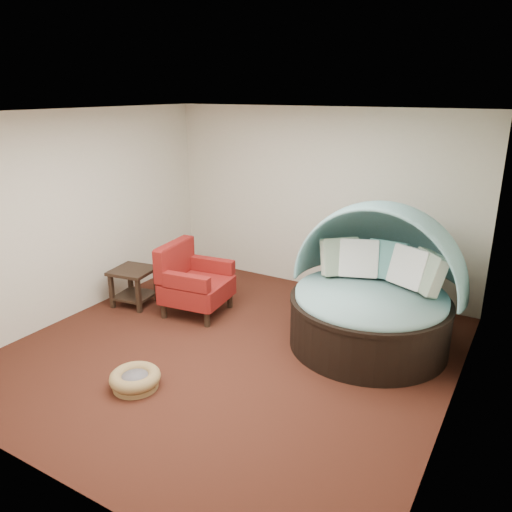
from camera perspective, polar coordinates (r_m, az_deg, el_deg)
The scene contains 10 objects.
floor at distance 6.20m, azimuth -2.85°, elevation -10.78°, with size 5.00×5.00×0.00m, color #431E13.
wall_back at distance 7.79m, azimuth 7.15°, elevation 6.29°, with size 5.00×5.00×0.00m, color beige.
wall_front at distance 3.95m, azimuth -23.59°, elevation -7.50°, with size 5.00×5.00×0.00m, color beige.
wall_left at distance 7.29m, azimuth -19.77°, elevation 4.49°, with size 5.00×5.00×0.00m, color beige.
wall_right at distance 4.81m, azimuth 22.67°, elevation -2.79°, with size 5.00×5.00×0.00m, color beige.
ceiling at distance 5.41m, azimuth -3.33°, elevation 16.04°, with size 5.00×5.00×0.00m, color white.
canopy_daybed at distance 6.23m, azimuth 13.43°, elevation -2.74°, with size 2.13×1.99×1.78m.
pet_basket at distance 5.62m, azimuth -13.64°, elevation -13.51°, with size 0.65×0.65×0.19m.
red_armchair at distance 7.08m, azimuth -7.25°, elevation -2.89°, with size 0.95×0.96×1.01m.
side_table at distance 7.53m, azimuth -13.79°, elevation -2.86°, with size 0.65×0.65×0.55m.
Camera 1 is at (3.00, -4.50, 3.03)m, focal length 35.00 mm.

